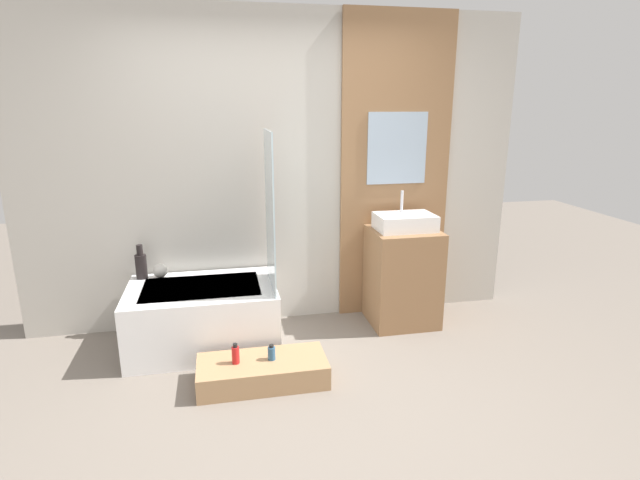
% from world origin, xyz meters
% --- Properties ---
extents(ground_plane, '(12.00, 12.00, 0.00)m').
position_xyz_m(ground_plane, '(0.00, 0.00, 0.00)').
color(ground_plane, slate).
extents(wall_tiled_back, '(4.20, 0.06, 2.60)m').
position_xyz_m(wall_tiled_back, '(0.00, 1.58, 1.30)').
color(wall_tiled_back, '#B7B2A8').
rests_on(wall_tiled_back, ground_plane).
extents(wall_wood_accent, '(0.97, 0.04, 2.60)m').
position_xyz_m(wall_wood_accent, '(1.03, 1.53, 1.31)').
color(wall_wood_accent, '#8E6642').
rests_on(wall_wood_accent, ground_plane).
extents(bathtub, '(1.13, 0.77, 0.49)m').
position_xyz_m(bathtub, '(-0.66, 1.14, 0.25)').
color(bathtub, white).
rests_on(bathtub, ground_plane).
extents(glass_shower_screen, '(0.01, 0.55, 1.18)m').
position_xyz_m(glass_shower_screen, '(-0.12, 1.05, 1.09)').
color(glass_shower_screen, silver).
rests_on(glass_shower_screen, bathtub).
extents(wooden_step_bench, '(0.88, 0.40, 0.17)m').
position_xyz_m(wooden_step_bench, '(-0.26, 0.50, 0.08)').
color(wooden_step_bench, '#A87F56').
rests_on(wooden_step_bench, ground_plane).
extents(vanity_cabinet, '(0.56, 0.52, 0.83)m').
position_xyz_m(vanity_cabinet, '(1.03, 1.25, 0.42)').
color(vanity_cabinet, '#8E6642').
rests_on(vanity_cabinet, ground_plane).
extents(sink, '(0.48, 0.33, 0.32)m').
position_xyz_m(sink, '(1.03, 1.25, 0.90)').
color(sink, white).
rests_on(sink, vanity_cabinet).
extents(vase_tall_dark, '(0.09, 0.09, 0.28)m').
position_xyz_m(vase_tall_dark, '(-1.13, 1.44, 0.61)').
color(vase_tall_dark, black).
rests_on(vase_tall_dark, bathtub).
extents(vase_round_light, '(0.11, 0.11, 0.11)m').
position_xyz_m(vase_round_light, '(-0.98, 1.42, 0.55)').
color(vase_round_light, silver).
rests_on(vase_round_light, bathtub).
extents(bottle_soap_primary, '(0.05, 0.05, 0.14)m').
position_xyz_m(bottle_soap_primary, '(-0.43, 0.50, 0.23)').
color(bottle_soap_primary, red).
rests_on(bottle_soap_primary, wooden_step_bench).
extents(bottle_soap_secondary, '(0.05, 0.05, 0.11)m').
position_xyz_m(bottle_soap_secondary, '(-0.19, 0.50, 0.22)').
color(bottle_soap_secondary, '#2D567A').
rests_on(bottle_soap_secondary, wooden_step_bench).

